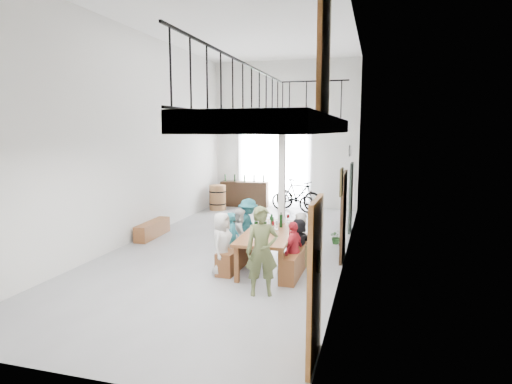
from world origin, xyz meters
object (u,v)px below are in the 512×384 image
(serving_counter, at_px, (245,194))
(bicycle_near, at_px, (293,198))
(side_bench, at_px, (153,229))
(bench_inner, at_px, (240,253))
(tasting_table, at_px, (270,235))
(oak_barrel, at_px, (218,197))
(host_standing, at_px, (262,251))

(serving_counter, relative_size, bicycle_near, 1.03)
(side_bench, distance_m, serving_counter, 5.43)
(serving_counter, bearing_deg, bicycle_near, -16.75)
(bench_inner, height_order, side_bench, bench_inner)
(tasting_table, height_order, bench_inner, tasting_table)
(oak_barrel, bearing_deg, bench_inner, -64.80)
(side_bench, bearing_deg, oak_barrel, 86.50)
(serving_counter, bearing_deg, bench_inner, -76.76)
(bicycle_near, bearing_deg, side_bench, 167.87)
(side_bench, xyz_separation_m, bicycle_near, (2.99, 4.85, 0.25))
(host_standing, relative_size, bicycle_near, 0.90)
(serving_counter, xyz_separation_m, bicycle_near, (1.98, -0.48, -0.01))
(tasting_table, distance_m, bench_inner, 0.84)
(side_bench, height_order, bicycle_near, bicycle_near)
(tasting_table, bearing_deg, side_bench, 153.81)
(host_standing, bearing_deg, bicycle_near, 77.29)
(bench_inner, xyz_separation_m, host_standing, (0.93, -1.64, 0.56))
(bench_inner, relative_size, oak_barrel, 2.27)
(oak_barrel, bearing_deg, bicycle_near, 10.67)
(bench_inner, height_order, host_standing, host_standing)
(side_bench, distance_m, oak_barrel, 4.35)
(tasting_table, xyz_separation_m, bench_inner, (-0.70, 0.08, -0.47))
(serving_counter, bearing_deg, oak_barrel, -130.02)
(serving_counter, bearing_deg, host_standing, -74.04)
(bench_inner, distance_m, serving_counter, 7.21)
(side_bench, height_order, host_standing, host_standing)
(tasting_table, distance_m, side_bench, 4.13)
(tasting_table, bearing_deg, bench_inner, 170.93)
(oak_barrel, xyz_separation_m, bicycle_near, (2.72, 0.51, 0.01))
(tasting_table, relative_size, bench_inner, 1.22)
(tasting_table, height_order, host_standing, host_standing)
(oak_barrel, relative_size, host_standing, 0.57)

